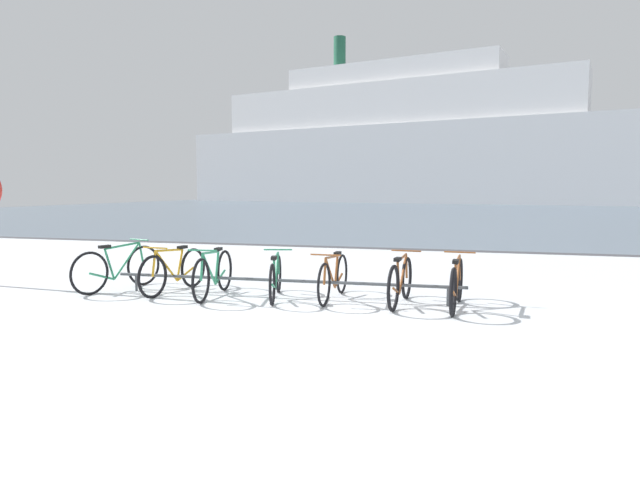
{
  "coord_description": "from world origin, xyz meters",
  "views": [
    {
      "loc": [
        2.07,
        -5.52,
        1.72
      ],
      "look_at": [
        -0.45,
        3.49,
        0.84
      ],
      "focal_mm": 30.65,
      "sensor_mm": 36.0,
      "label": 1
    }
  ],
  "objects_px": {
    "bicycle_0": "(118,268)",
    "bicycle_3": "(276,277)",
    "bicycle_5": "(400,281)",
    "ferry_ship": "(400,145)",
    "bicycle_6": "(457,284)",
    "bicycle_1": "(174,271)",
    "bicycle_4": "(333,277)",
    "bicycle_2": "(213,274)"
  },
  "relations": [
    {
      "from": "bicycle_0",
      "to": "bicycle_2",
      "type": "xyz_separation_m",
      "value": [
        1.82,
        -0.09,
        -0.01
      ]
    },
    {
      "from": "bicycle_0",
      "to": "bicycle_6",
      "type": "height_order",
      "value": "bicycle_0"
    },
    {
      "from": "bicycle_3",
      "to": "ferry_ship",
      "type": "bearing_deg",
      "value": 95.63
    },
    {
      "from": "bicycle_0",
      "to": "bicycle_1",
      "type": "relative_size",
      "value": 0.99
    },
    {
      "from": "bicycle_2",
      "to": "bicycle_6",
      "type": "relative_size",
      "value": 1.03
    },
    {
      "from": "bicycle_0",
      "to": "bicycle_4",
      "type": "bearing_deg",
      "value": 2.96
    },
    {
      "from": "bicycle_5",
      "to": "ferry_ship",
      "type": "relative_size",
      "value": 0.03
    },
    {
      "from": "bicycle_6",
      "to": "ferry_ship",
      "type": "height_order",
      "value": "ferry_ship"
    },
    {
      "from": "bicycle_3",
      "to": "ferry_ship",
      "type": "height_order",
      "value": "ferry_ship"
    },
    {
      "from": "bicycle_1",
      "to": "bicycle_6",
      "type": "bearing_deg",
      "value": 0.2
    },
    {
      "from": "bicycle_2",
      "to": "ferry_ship",
      "type": "height_order",
      "value": "ferry_ship"
    },
    {
      "from": "bicycle_1",
      "to": "bicycle_4",
      "type": "height_order",
      "value": "bicycle_1"
    },
    {
      "from": "bicycle_0",
      "to": "ferry_ship",
      "type": "relative_size",
      "value": 0.03
    },
    {
      "from": "bicycle_0",
      "to": "bicycle_1",
      "type": "height_order",
      "value": "bicycle_0"
    },
    {
      "from": "bicycle_1",
      "to": "bicycle_6",
      "type": "xyz_separation_m",
      "value": [
        4.54,
        0.02,
        -0.01
      ]
    },
    {
      "from": "bicycle_0",
      "to": "bicycle_2",
      "type": "height_order",
      "value": "bicycle_0"
    },
    {
      "from": "bicycle_1",
      "to": "ferry_ship",
      "type": "distance_m",
      "value": 61.47
    },
    {
      "from": "bicycle_4",
      "to": "bicycle_5",
      "type": "xyz_separation_m",
      "value": [
        1.05,
        -0.1,
        0.0
      ]
    },
    {
      "from": "bicycle_0",
      "to": "bicycle_4",
      "type": "height_order",
      "value": "bicycle_0"
    },
    {
      "from": "bicycle_3",
      "to": "ferry_ship",
      "type": "xyz_separation_m",
      "value": [
        -6.01,
        60.97,
        6.8
      ]
    },
    {
      "from": "bicycle_1",
      "to": "bicycle_2",
      "type": "height_order",
      "value": "bicycle_2"
    },
    {
      "from": "bicycle_2",
      "to": "bicycle_6",
      "type": "height_order",
      "value": "bicycle_2"
    },
    {
      "from": "bicycle_4",
      "to": "bicycle_5",
      "type": "distance_m",
      "value": 1.05
    },
    {
      "from": "bicycle_2",
      "to": "bicycle_6",
      "type": "bearing_deg",
      "value": 2.38
    },
    {
      "from": "bicycle_3",
      "to": "bicycle_1",
      "type": "bearing_deg",
      "value": 179.38
    },
    {
      "from": "bicycle_2",
      "to": "bicycle_1",
      "type": "bearing_deg",
      "value": 169.91
    },
    {
      "from": "bicycle_0",
      "to": "bicycle_4",
      "type": "distance_m",
      "value": 3.73
    },
    {
      "from": "bicycle_0",
      "to": "bicycle_1",
      "type": "xyz_separation_m",
      "value": [
        1.03,
        0.05,
        -0.02
      ]
    },
    {
      "from": "bicycle_4",
      "to": "ferry_ship",
      "type": "bearing_deg",
      "value": 96.48
    },
    {
      "from": "bicycle_0",
      "to": "bicycle_3",
      "type": "relative_size",
      "value": 1.1
    },
    {
      "from": "bicycle_2",
      "to": "ferry_ship",
      "type": "distance_m",
      "value": 61.67
    },
    {
      "from": "bicycle_3",
      "to": "bicycle_5",
      "type": "bearing_deg",
      "value": 1.94
    },
    {
      "from": "bicycle_0",
      "to": "bicycle_1",
      "type": "bearing_deg",
      "value": 2.68
    },
    {
      "from": "bicycle_0",
      "to": "bicycle_3",
      "type": "bearing_deg",
      "value": 0.59
    },
    {
      "from": "bicycle_2",
      "to": "bicycle_4",
      "type": "height_order",
      "value": "bicycle_2"
    },
    {
      "from": "bicycle_0",
      "to": "bicycle_5",
      "type": "height_order",
      "value": "bicycle_0"
    },
    {
      "from": "bicycle_5",
      "to": "bicycle_6",
      "type": "relative_size",
      "value": 0.95
    },
    {
      "from": "bicycle_4",
      "to": "bicycle_1",
      "type": "bearing_deg",
      "value": -176.93
    },
    {
      "from": "bicycle_3",
      "to": "bicycle_0",
      "type": "bearing_deg",
      "value": -179.41
    },
    {
      "from": "bicycle_2",
      "to": "bicycle_5",
      "type": "height_order",
      "value": "bicycle_2"
    },
    {
      "from": "bicycle_5",
      "to": "bicycle_6",
      "type": "bearing_deg",
      "value": -2.19
    },
    {
      "from": "bicycle_6",
      "to": "bicycle_1",
      "type": "bearing_deg",
      "value": -179.8
    }
  ]
}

